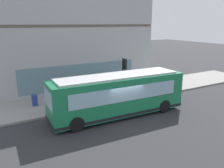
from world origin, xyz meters
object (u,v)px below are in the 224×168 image
object	(u,v)px
city_bus_nearside	(118,95)
pedestrian_near_hydrant	(154,73)
pedestrian_by_light_pole	(80,91)
pedestrian_near_building_entrance	(169,78)
newspaper_vending_box	(35,100)
traffic_light_near_corner	(124,71)
fire_hydrant	(102,87)

from	to	relation	value
city_bus_nearside	pedestrian_near_hydrant	world-z (taller)	city_bus_nearside
pedestrian_by_light_pole	pedestrian_near_building_entrance	distance (m)	9.68
pedestrian_near_hydrant	newspaper_vending_box	bearing A→B (deg)	96.78
pedestrian_near_hydrant	pedestrian_by_light_pole	bearing A→B (deg)	104.01
traffic_light_near_corner	fire_hydrant	size ratio (longest dim) A/B	4.94
pedestrian_near_building_entrance	pedestrian_by_light_pole	bearing A→B (deg)	87.90
traffic_light_near_corner	pedestrian_near_hydrant	size ratio (longest dim) A/B	2.33
pedestrian_by_light_pole	pedestrian_near_hydrant	bearing A→B (deg)	-75.99
city_bus_nearside	pedestrian_near_building_entrance	distance (m)	8.94
city_bus_nearside	pedestrian_near_hydrant	xyz separation A→B (m)	(6.37, -8.69, -0.51)
city_bus_nearside	pedestrian_by_light_pole	size ratio (longest dim) A/B	6.40
fire_hydrant	pedestrian_near_hydrant	xyz separation A→B (m)	(0.68, -7.03, 0.53)
pedestrian_near_building_entrance	newspaper_vending_box	size ratio (longest dim) A/B	1.87
traffic_light_near_corner	newspaper_vending_box	world-z (taller)	traffic_light_near_corner
fire_hydrant	pedestrian_by_light_pole	distance (m)	3.65
pedestrian_near_building_entrance	city_bus_nearside	bearing A→B (deg)	112.95
fire_hydrant	traffic_light_near_corner	bearing A→B (deg)	-171.32
city_bus_nearside	pedestrian_near_building_entrance	world-z (taller)	city_bus_nearside
pedestrian_by_light_pole	newspaper_vending_box	size ratio (longest dim) A/B	1.76
traffic_light_near_corner	city_bus_nearside	bearing A→B (deg)	139.84
pedestrian_near_building_entrance	newspaper_vending_box	world-z (taller)	pedestrian_near_building_entrance
fire_hydrant	pedestrian_by_light_pole	world-z (taller)	pedestrian_by_light_pole
fire_hydrant	pedestrian_near_building_entrance	bearing A→B (deg)	-108.54
pedestrian_near_hydrant	newspaper_vending_box	world-z (taller)	pedestrian_near_hydrant
pedestrian_near_hydrant	pedestrian_near_building_entrance	bearing A→B (deg)	170.90
traffic_light_near_corner	pedestrian_near_building_entrance	bearing A→B (deg)	-81.14
traffic_light_near_corner	fire_hydrant	xyz separation A→B (m)	(3.15, 0.48, -2.19)
pedestrian_near_building_entrance	pedestrian_near_hydrant	bearing A→B (deg)	-9.10
traffic_light_near_corner	fire_hydrant	world-z (taller)	traffic_light_near_corner
traffic_light_near_corner	pedestrian_near_building_entrance	size ratio (longest dim) A/B	2.18
traffic_light_near_corner	pedestrian_by_light_pole	xyz separation A→B (m)	(1.30, 3.59, -1.65)
city_bus_nearside	traffic_light_near_corner	xyz separation A→B (m)	(2.53, -2.14, 1.15)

